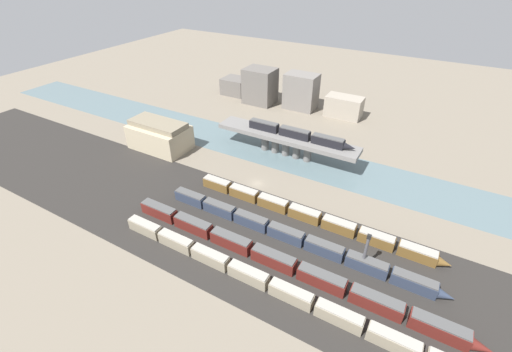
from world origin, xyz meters
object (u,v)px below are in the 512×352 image
train_yard_near (274,286)px  warehouse_building (160,135)px  train_yard_mid (279,261)px  train_on_bridge (299,134)px  train_yard_outer (309,216)px  signal_tower (365,252)px  train_yard_far (290,236)px

train_yard_near → warehouse_building: bearing=150.9°
train_yard_mid → train_on_bridge: bearing=109.2°
train_yard_mid → warehouse_building: size_ratio=3.98×
train_yard_outer → signal_tower: signal_tower is taller
train_yard_near → train_yard_outer: (-2.65, 27.89, -0.08)m
train_yard_far → warehouse_building: 71.86m
train_on_bridge → train_yard_outer: (17.88, -31.77, -8.51)m
train_yard_far → train_yard_mid: bearing=-81.7°
train_yard_outer → train_on_bridge: bearing=119.4°
train_on_bridge → train_yard_mid: bearing=-70.8°
train_yard_mid → warehouse_building: bearing=154.9°
warehouse_building → signal_tower: warehouse_building is taller
train_on_bridge → train_yard_far: train_on_bridge is taller
train_yard_outer → warehouse_building: size_ratio=3.26×
train_yard_mid → train_yard_outer: 20.46m
train_yard_near → train_yard_mid: size_ratio=1.00×
train_on_bridge → train_yard_near: size_ratio=0.45×
train_yard_mid → train_yard_near: bearing=-72.5°
train_yard_near → train_yard_outer: bearing=95.4°
train_yard_outer → train_yard_mid: bearing=-89.2°
train_on_bridge → train_yard_mid: 55.93m
train_yard_far → signal_tower: bearing=0.0°
train_yard_far → signal_tower: 20.42m
train_on_bridge → train_yard_near: (20.53, -59.66, -8.43)m
signal_tower → train_yard_near: bearing=-133.0°
train_yard_far → train_on_bridge: bearing=111.6°
train_on_bridge → signal_tower: size_ratio=3.67×
train_yard_outer → signal_tower: 22.00m
train_on_bridge → train_yard_outer: train_on_bridge is taller
train_yard_outer → train_yard_far: bearing=-96.2°
train_yard_mid → train_yard_outer: (-0.30, 20.46, -0.18)m
warehouse_building → train_yard_far: bearing=-18.4°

